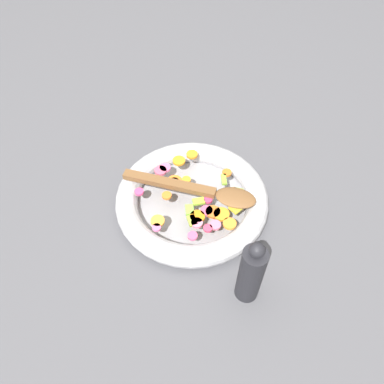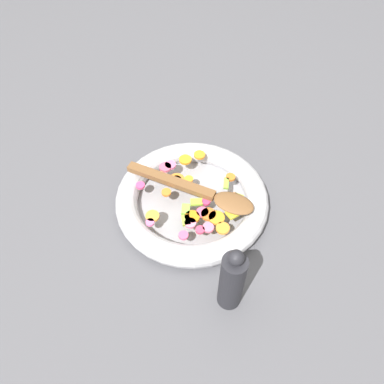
% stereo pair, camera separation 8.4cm
% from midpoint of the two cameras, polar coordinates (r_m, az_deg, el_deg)
% --- Properties ---
extents(ground_plane, '(4.00, 4.00, 0.00)m').
position_cam_midpoint_polar(ground_plane, '(0.88, 2.73, -2.22)').
color(ground_plane, '#4C4C51').
extents(skillet, '(0.35, 0.35, 0.05)m').
position_cam_midpoint_polar(skillet, '(0.86, 2.79, -1.34)').
color(skillet, gray).
rests_on(skillet, ground_plane).
extents(chopped_vegetables, '(0.24, 0.25, 0.01)m').
position_cam_midpoint_polar(chopped_vegetables, '(0.83, 3.05, -1.09)').
color(chopped_vegetables, orange).
rests_on(chopped_vegetables, skillet).
extents(wooden_spoon, '(0.18, 0.28, 0.01)m').
position_cam_midpoint_polar(wooden_spoon, '(0.82, 4.49, -0.18)').
color(wooden_spoon, brown).
rests_on(wooden_spoon, chopped_vegetables).
extents(pepper_mill, '(0.05, 0.05, 0.18)m').
position_cam_midpoint_polar(pepper_mill, '(0.70, 9.62, -13.41)').
color(pepper_mill, '#232328').
rests_on(pepper_mill, ground_plane).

